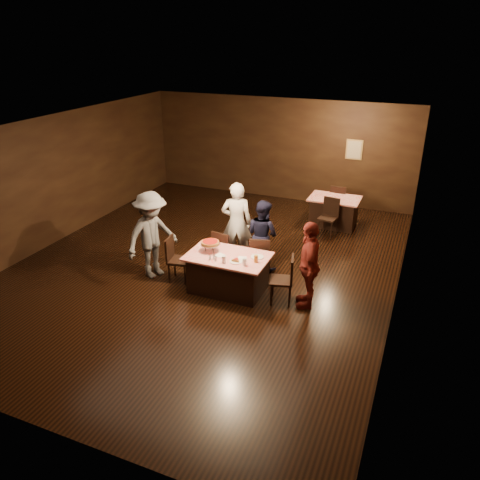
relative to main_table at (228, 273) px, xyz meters
The scene contains 22 objects.
room 2.11m from the main_table, 137.06° to the left, with size 10.00×10.04×3.02m.
main_table is the anchor object (origin of this frame).
back_table 4.35m from the main_table, 73.95° to the left, with size 1.30×0.90×0.77m, color #B9160C.
chair_far_left 0.85m from the main_table, 118.07° to the left, with size 0.42×0.42×0.95m, color black.
chair_far_right 0.85m from the main_table, 61.93° to the left, with size 0.42×0.42×0.95m, color black.
chair_end_left 1.10m from the main_table, behind, with size 0.42×0.42×0.95m, color black.
chair_end_right 1.10m from the main_table, ahead, with size 0.42×0.42×0.95m, color black.
chair_back_near 3.68m from the main_table, 70.94° to the left, with size 0.42×0.42×0.95m, color black.
chair_back_far 4.93m from the main_table, 75.88° to the left, with size 0.42×0.42×0.95m, color black.
diner_white_jacket 1.44m from the main_table, 105.64° to the left, with size 0.67×0.44×1.84m, color silver.
diner_navy_hoodie 1.31m from the main_table, 77.50° to the left, with size 0.75×0.58×1.54m, color black.
diner_grey_knit 1.78m from the main_table, behind, with size 1.20×0.69×1.85m, color #5A5B5F.
diner_red_shirt 1.66m from the main_table, ahead, with size 1.00×0.41×1.70m, color maroon.
pizza_stand 0.70m from the main_table, behind, with size 0.38×0.38×0.22m.
plate_with_slice 0.51m from the main_table, 35.75° to the right, with size 0.25×0.25×0.06m.
plate_empty 0.69m from the main_table, 15.26° to the left, with size 0.25×0.25×0.01m, color white.
glass_front_left 0.55m from the main_table, 80.54° to the right, with size 0.08×0.08×0.14m, color silver.
glass_front_right 0.69m from the main_table, 29.05° to the right, with size 0.08×0.08×0.14m, color silver.
glass_amber 0.75m from the main_table, ahead, with size 0.08×0.08×0.14m, color #BF7F26.
condiments 0.55m from the main_table, 122.43° to the right, with size 0.17×0.10×0.09m.
napkin_center 0.49m from the main_table, ahead, with size 0.16×0.16×0.01m, color white.
napkin_left 0.42m from the main_table, 161.57° to the right, with size 0.16×0.16×0.01m, color white.
Camera 1 is at (4.20, -8.23, 4.79)m, focal length 35.00 mm.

